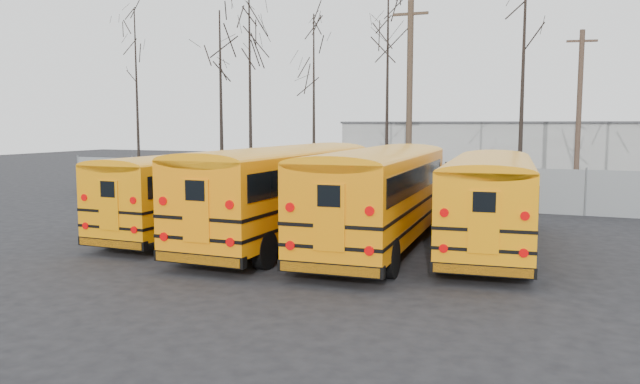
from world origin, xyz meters
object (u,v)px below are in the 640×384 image
at_px(bus_b, 284,186).
at_px(bus_d, 490,194).
at_px(bus_a, 199,185).
at_px(utility_pole_right, 579,111).
at_px(bus_c, 380,189).
at_px(utility_pole_left, 409,98).

relative_size(bus_b, bus_d, 1.06).
relative_size(bus_a, bus_d, 0.96).
relative_size(bus_b, utility_pole_right, 1.30).
distance_m(bus_b, bus_c, 3.27).
distance_m(bus_a, bus_b, 3.72).
bearing_deg(bus_d, bus_a, 178.99).
distance_m(bus_b, bus_d, 6.67).
height_order(bus_a, utility_pole_left, utility_pole_left).
height_order(bus_c, bus_d, bus_c).
bearing_deg(utility_pole_left, utility_pole_right, 31.07).
bearing_deg(bus_d, bus_c, -167.33).
bearing_deg(bus_a, bus_c, -1.91).
distance_m(utility_pole_left, utility_pole_right, 9.77).
bearing_deg(bus_a, utility_pole_right, 55.58).
relative_size(bus_c, bus_d, 1.06).
bearing_deg(bus_b, utility_pole_left, 86.64).
height_order(bus_b, bus_d, bus_b).
distance_m(bus_c, utility_pole_right, 19.58).
bearing_deg(utility_pole_left, bus_b, -94.77).
height_order(bus_a, utility_pole_right, utility_pole_right).
bearing_deg(utility_pole_right, bus_a, -136.55).
bearing_deg(bus_d, bus_b, -174.03).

